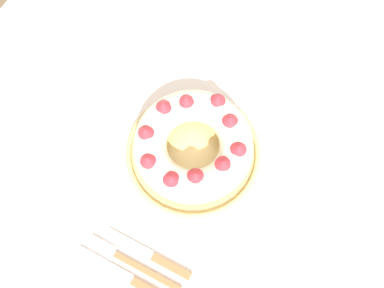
{
  "coord_description": "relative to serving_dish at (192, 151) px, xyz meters",
  "views": [
    {
      "loc": [
        -0.26,
        -0.12,
        1.52
      ],
      "look_at": [
        -0.02,
        0.0,
        0.79
      ],
      "focal_mm": 35.0,
      "sensor_mm": 36.0,
      "label": 1
    }
  ],
  "objects": [
    {
      "name": "cake_knife",
      "position": [
        -0.23,
        -0.03,
        -0.01
      ],
      "size": [
        0.02,
        0.19,
        0.01
      ],
      "rotation": [
        0.0,
        0.0,
        0.04
      ],
      "color": "#936038",
      "rests_on": "dining_table"
    },
    {
      "name": "dining_table",
      "position": [
        0.02,
        -0.0,
        -0.09
      ],
      "size": [
        1.25,
        1.25,
        0.73
      ],
      "color": "beige",
      "rests_on": "ground_plane"
    },
    {
      "name": "serving_knife",
      "position": [
        -0.29,
        -0.02,
        -0.01
      ],
      "size": [
        0.02,
        0.23,
        0.01
      ],
      "rotation": [
        0.0,
        0.0,
        -0.09
      ],
      "color": "#936038",
      "rests_on": "dining_table"
    },
    {
      "name": "ground_plane",
      "position": [
        0.02,
        -0.0,
        -0.74
      ],
      "size": [
        8.0,
        8.0,
        0.0
      ],
      "primitive_type": "plane",
      "color": "brown"
    },
    {
      "name": "serving_dish",
      "position": [
        0.0,
        0.0,
        0.0
      ],
      "size": [
        0.29,
        0.29,
        0.02
      ],
      "color": "tan",
      "rests_on": "dining_table"
    },
    {
      "name": "bundt_cake",
      "position": [
        -0.0,
        -0.0,
        0.05
      ],
      "size": [
        0.25,
        0.25,
        0.09
      ],
      "color": "beige",
      "rests_on": "serving_dish"
    },
    {
      "name": "fork",
      "position": [
        -0.26,
        0.01,
        -0.01
      ],
      "size": [
        0.02,
        0.21,
        0.01
      ],
      "rotation": [
        0.0,
        0.0,
        -0.0
      ],
      "color": "#936038",
      "rests_on": "dining_table"
    }
  ]
}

